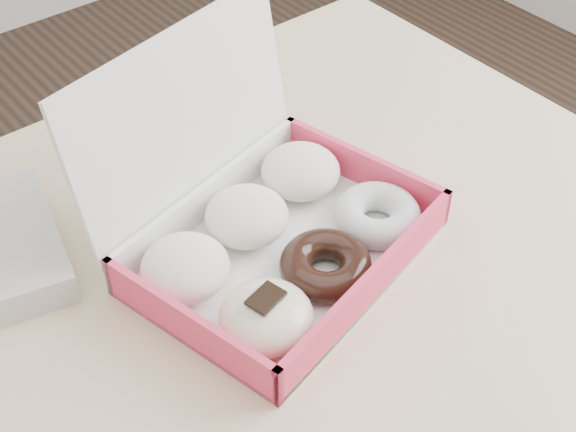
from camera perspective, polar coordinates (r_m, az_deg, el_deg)
table at (r=0.99m, az=-5.62°, el=-7.53°), size 1.20×0.80×0.75m
donut_box at (r=0.93m, az=-1.32°, el=-0.93°), size 0.39×0.36×0.24m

